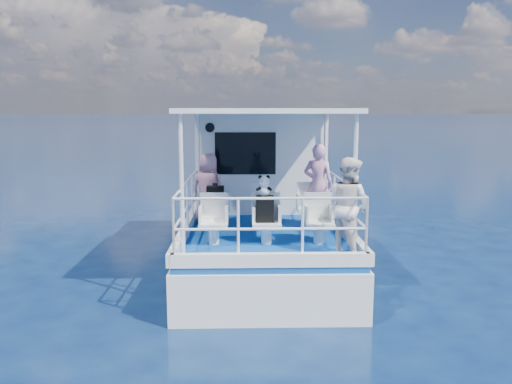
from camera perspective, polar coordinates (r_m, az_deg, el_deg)
The scene contains 20 objects.
ground at distance 9.89m, azimuth 0.90°, elevation -9.29°, with size 2000.00×2000.00×0.00m, color #081A40.
hull at distance 10.84m, azimuth 0.69°, elevation -7.63°, with size 3.00×7.00×1.60m, color white.
deck at distance 10.63m, azimuth 0.70°, elevation -3.23°, with size 2.90×6.90×0.10m, color navy.
cabin at distance 11.74m, azimuth 0.48°, elevation 3.62°, with size 2.85×2.00×2.20m, color white.
canopy at distance 9.19m, azimuth 1.00°, elevation 9.22°, with size 3.00×3.20×0.08m, color white.
canopy_posts at distance 9.21m, azimuth 0.99°, elevation 2.11°, with size 2.77×2.97×2.20m.
railings at distance 8.98m, azimuth 1.07°, elevation -1.95°, with size 2.84×3.59×1.00m, color white, non-canonical shape.
seat_port_fwd at distance 9.81m, azimuth -4.40°, elevation -2.88°, with size 0.48×0.46×0.38m, color white.
seat_center_fwd at distance 9.80m, azimuth 0.87°, elevation -2.86°, with size 0.48×0.46×0.38m, color white.
seat_stbd_fwd at distance 9.87m, azimuth 6.10°, elevation -2.82°, with size 0.48×0.46×0.38m, color white.
seat_port_aft at distance 8.54m, azimuth -4.85°, elevation -4.69°, with size 0.48×0.46×0.38m, color white.
seat_center_aft at distance 8.53m, azimuth 1.21°, elevation -4.67°, with size 0.48×0.46×0.38m, color white.
seat_stbd_aft at distance 8.62m, azimuth 7.22°, elevation -4.60°, with size 0.48×0.46×0.38m, color white.
passenger_port_fwd at distance 10.00m, azimuth -5.47°, elevation 0.39°, with size 0.53×0.38×1.43m, color #C27E90.
passenger_stbd_fwd at distance 9.86m, azimuth 7.12°, elevation 0.80°, with size 0.59×0.39×1.62m, color pink.
passenger_stbd_aft at distance 7.91m, azimuth 10.53°, elevation -1.62°, with size 0.75×0.58×1.54m, color white.
backpack_port at distance 9.65m, azimuth -4.67°, elevation -0.61°, with size 0.33×0.19×0.44m, color black.
backpack_center at distance 8.43m, azimuth 1.03°, elevation -1.95°, with size 0.30×0.17×0.45m, color black.
compact_camera at distance 9.62m, azimuth -4.68°, elevation 0.86°, with size 0.10×0.06×0.06m, color black.
panda at distance 8.39m, azimuth 0.93°, elevation 0.74°, with size 0.22×0.19×0.35m, color white, non-canonical shape.
Camera 1 is at (-0.38, -9.38, 3.12)m, focal length 35.00 mm.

